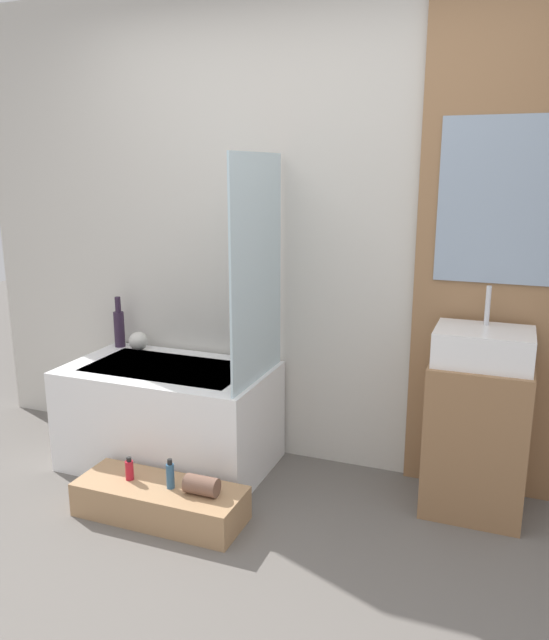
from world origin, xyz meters
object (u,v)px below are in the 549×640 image
Objects in this scene: vase_tall_dark at (119,327)px; bottle_soap_secondary at (170,475)px; vase_round_light at (138,341)px; wooden_step_bench at (160,501)px; bottle_soap_primary at (129,470)px; bathtub at (170,415)px; sink at (484,346)px.

bottle_soap_secondary is at bearing -44.35° from vase_tall_dark.
wooden_step_bench is at bearing -52.21° from vase_round_light.
vase_tall_dark is at bearing 170.61° from vase_round_light.
vase_tall_dark is at bearing 133.30° from wooden_step_bench.
bottle_soap_primary is at bearing -180.00° from wooden_step_bench.
bottle_soap_primary is 0.79× the size of bottle_soap_secondary.
bathtub is 0.61m from wooden_step_bench.
vase_tall_dark reaches higher than bathtub.
vase_tall_dark is 2.77× the size of vase_round_light.
sink is at bearing 3.95° from bathtub.
bottle_soap_primary is at bearing -61.01° from vase_round_light.
vase_tall_dark is at bearing 152.58° from bathtub.
bottle_soap_secondary is at bearing -59.63° from bathtub.
bathtub is 2.56× the size of sink.
vase_tall_dark is 0.17m from vase_round_light.
vase_round_light is (-1.97, 0.11, -0.20)m from sink.
bottle_soap_secondary is (0.30, -0.52, -0.06)m from bathtub.
bottle_soap_primary is at bearing -180.00° from bottle_soap_secondary.
bathtub is at bearing 98.46° from bottle_soap_primary.
vase_tall_dark is at bearing 126.05° from bottle_soap_primary.
vase_round_light is 0.95m from bottle_soap_primary.
vase_round_light is (-0.58, 0.75, 0.55)m from wooden_step_bench.
sink is 1.42× the size of vase_tall_dark.
bottle_soap_secondary is (-1.33, -0.63, -0.60)m from sink.
sink is 1.79m from bottle_soap_primary.
bathtub is 0.68m from vase_tall_dark.
bottle_soap_primary is (-1.56, -0.63, -0.61)m from sink.
bathtub is at bearing -176.05° from sink.
wooden_step_bench is 1.23m from vase_tall_dark.
wooden_step_bench is 0.21m from bottle_soap_primary.
wooden_step_bench is 0.16m from bottle_soap_secondary.
vase_round_light reaches higher than bathtub.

